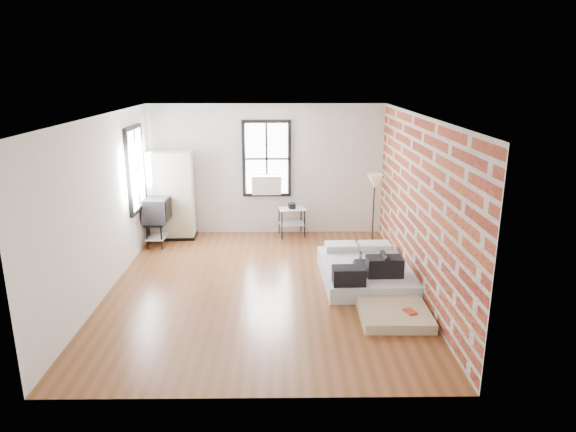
{
  "coord_description": "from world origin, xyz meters",
  "views": [
    {
      "loc": [
        0.33,
        -7.87,
        3.47
      ],
      "look_at": [
        0.42,
        0.3,
        1.14
      ],
      "focal_mm": 32.0,
      "sensor_mm": 36.0,
      "label": 1
    }
  ],
  "objects_px": {
    "floor_lamp": "(375,185)",
    "tv_stand": "(157,212)",
    "mattress_main": "(365,270)",
    "mattress_bare": "(385,293)",
    "wardrobe": "(172,196)",
    "side_table": "(292,214)"
  },
  "relations": [
    {
      "from": "side_table",
      "to": "tv_stand",
      "type": "distance_m",
      "value": 2.81
    },
    {
      "from": "mattress_main",
      "to": "mattress_bare",
      "type": "distance_m",
      "value": 0.85
    },
    {
      "from": "mattress_bare",
      "to": "floor_lamp",
      "type": "relative_size",
      "value": 1.26
    },
    {
      "from": "wardrobe",
      "to": "tv_stand",
      "type": "distance_m",
      "value": 0.57
    },
    {
      "from": "mattress_main",
      "to": "floor_lamp",
      "type": "height_order",
      "value": "floor_lamp"
    },
    {
      "from": "wardrobe",
      "to": "floor_lamp",
      "type": "xyz_separation_m",
      "value": [
        4.15,
        -0.67,
        0.36
      ]
    },
    {
      "from": "wardrobe",
      "to": "floor_lamp",
      "type": "relative_size",
      "value": 1.23
    },
    {
      "from": "mattress_main",
      "to": "mattress_bare",
      "type": "relative_size",
      "value": 1.07
    },
    {
      "from": "mattress_main",
      "to": "side_table",
      "type": "height_order",
      "value": "side_table"
    },
    {
      "from": "floor_lamp",
      "to": "mattress_main",
      "type": "bearing_deg",
      "value": -103.41
    },
    {
      "from": "mattress_bare",
      "to": "side_table",
      "type": "distance_m",
      "value": 3.57
    },
    {
      "from": "mattress_main",
      "to": "side_table",
      "type": "relative_size",
      "value": 2.76
    },
    {
      "from": "mattress_main",
      "to": "floor_lamp",
      "type": "xyz_separation_m",
      "value": [
        0.4,
        1.7,
        1.1
      ]
    },
    {
      "from": "mattress_bare",
      "to": "tv_stand",
      "type": "distance_m",
      "value": 4.99
    },
    {
      "from": "side_table",
      "to": "tv_stand",
      "type": "height_order",
      "value": "tv_stand"
    },
    {
      "from": "mattress_bare",
      "to": "tv_stand",
      "type": "bearing_deg",
      "value": 147.45
    },
    {
      "from": "mattress_bare",
      "to": "wardrobe",
      "type": "xyz_separation_m",
      "value": [
        -3.93,
        3.19,
        0.8
      ]
    },
    {
      "from": "floor_lamp",
      "to": "tv_stand",
      "type": "bearing_deg",
      "value": 177.45
    },
    {
      "from": "side_table",
      "to": "floor_lamp",
      "type": "relative_size",
      "value": 0.49
    },
    {
      "from": "side_table",
      "to": "tv_stand",
      "type": "relative_size",
      "value": 0.74
    },
    {
      "from": "mattress_main",
      "to": "mattress_bare",
      "type": "height_order",
      "value": "mattress_main"
    },
    {
      "from": "mattress_main",
      "to": "mattress_bare",
      "type": "xyz_separation_m",
      "value": [
        0.18,
        -0.82,
        -0.05
      ]
    }
  ]
}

